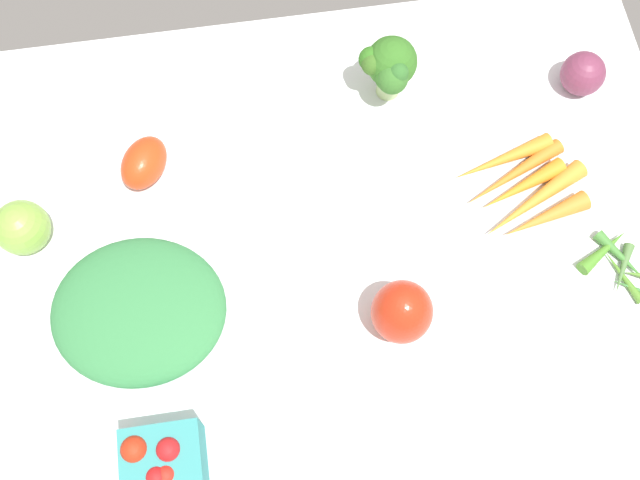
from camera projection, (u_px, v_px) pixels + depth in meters
tablecloth at (320, 248)px, 107.48cm from camera, size 104.00×76.00×2.00cm
roma_tomato at (144, 163)px, 108.09cm from camera, size 9.02×9.82×5.63cm
bell_pepper_red at (402, 312)px, 97.88cm from camera, size 7.86×7.86×9.96cm
heirloom_tomato_green at (22, 228)px, 103.56cm from camera, size 7.35×7.35×7.35cm
berry_basket at (163, 467)px, 92.20cm from camera, size 9.36×9.36×7.78cm
leafy_greens_clump at (139, 311)px, 100.23cm from camera, size 25.02×22.95×5.57cm
broccoli_head at (389, 67)px, 108.86cm from camera, size 8.17×8.61×10.92cm
okra_pile at (626, 267)px, 104.50cm from camera, size 12.60×12.60×1.98cm
red_onion_near_basket at (583, 74)px, 113.06cm from camera, size 6.38×6.38×6.38cm
carrot_bunch at (524, 189)px, 108.25cm from camera, size 18.46×15.74×2.82cm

